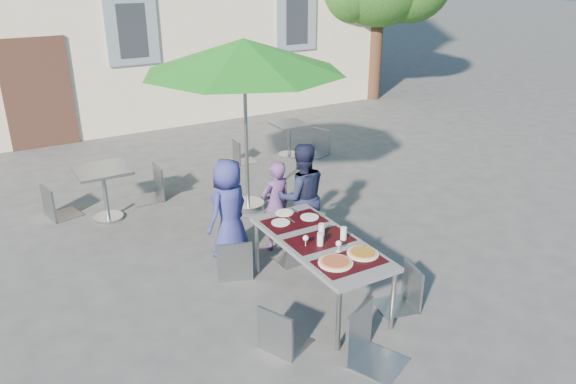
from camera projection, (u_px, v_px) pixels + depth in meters
ground at (331, 291)px, 6.58m from camera, size 90.00×90.00×0.00m
dining_table at (320, 245)px, 6.17m from camera, size 0.80×1.85×0.76m
pizza_near_left at (336, 262)px, 5.67m from camera, size 0.36×0.36×0.03m
pizza_near_right at (363, 253)px, 5.85m from camera, size 0.34×0.34×0.03m
glassware at (327, 236)px, 6.08m from camera, size 0.51×0.46×0.15m
place_settings at (292, 217)px, 6.67m from camera, size 0.63×0.48×0.01m
child_0 at (229, 209)px, 7.12m from camera, size 0.77×0.65×1.33m
child_1 at (276, 206)px, 7.34m from camera, size 0.48×0.34×1.23m
child_2 at (301, 196)px, 7.34m from camera, size 0.78×0.55×1.45m
chair_0 at (233, 236)px, 6.66m from camera, size 0.54×0.54×0.96m
chair_1 at (294, 229)px, 7.00m from camera, size 0.40×0.40×0.85m
chair_2 at (305, 212)px, 7.30m from camera, size 0.46×0.46×0.94m
chair_3 at (281, 303)px, 5.39m from camera, size 0.55×0.55×0.93m
chair_4 at (407, 264)px, 6.10m from camera, size 0.49×0.49×0.92m
chair_5 at (371, 305)px, 5.22m from camera, size 0.62×0.62×1.06m
patio_umbrella at (244, 57)px, 7.84m from camera, size 2.93×2.93×2.59m
cafe_table_0 at (104, 184)px, 8.19m from camera, size 0.75×0.75×0.80m
bg_chair_l_0 at (52, 182)px, 8.23m from camera, size 0.52×0.52×0.97m
bg_chair_r_0 at (150, 163)px, 8.87m from camera, size 0.48×0.47×1.04m
cafe_table_1 at (289, 135)px, 10.91m from camera, size 0.62×0.62×0.66m
bg_chair_l_1 at (241, 137)px, 10.53m from camera, size 0.41×0.41×0.85m
bg_chair_r_1 at (319, 127)px, 10.98m from camera, size 0.54×0.53×0.92m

